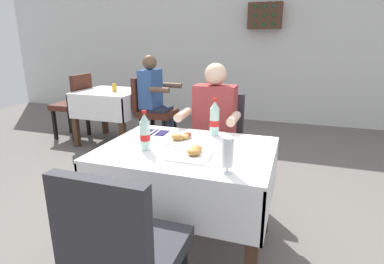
{
  "coord_description": "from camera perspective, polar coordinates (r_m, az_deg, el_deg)",
  "views": [
    {
      "loc": [
        0.61,
        -1.91,
        1.44
      ],
      "look_at": [
        -0.04,
        0.02,
        0.84
      ],
      "focal_mm": 29.02,
      "sensor_mm": 36.0,
      "label": 1
    }
  ],
  "objects": [
    {
      "name": "background_chair_right",
      "position": [
        4.29,
        -7.4,
        4.42
      ],
      "size": [
        0.5,
        0.44,
        0.97
      ],
      "color": "#4C2319",
      "rests_on": "ground"
    },
    {
      "name": "chair_far_diner_seat",
      "position": [
        2.87,
        4.64,
        -1.56
      ],
      "size": [
        0.44,
        0.5,
        0.97
      ],
      "color": "#2D2D33",
      "rests_on": "ground"
    },
    {
      "name": "back_wall",
      "position": [
        5.82,
        13.19,
        16.01
      ],
      "size": [
        11.0,
        0.12,
        2.87
      ],
      "primitive_type": "cube",
      "color": "silver",
      "rests_on": "ground"
    },
    {
      "name": "background_patron",
      "position": [
        4.24,
        -6.88,
        6.45
      ],
      "size": [
        0.46,
        0.5,
        1.26
      ],
      "color": "#282D42",
      "rests_on": "ground"
    },
    {
      "name": "plate_near_camera",
      "position": [
        1.91,
        0.05,
        -3.94
      ],
      "size": [
        0.25,
        0.25,
        0.06
      ],
      "color": "white",
      "rests_on": "main_dining_table"
    },
    {
      "name": "wall_bottle_rack",
      "position": [
        5.68,
        13.27,
        20.08
      ],
      "size": [
        0.56,
        0.21,
        0.42
      ],
      "color": "#472D1E"
    },
    {
      "name": "ground_plane",
      "position": [
        2.47,
        0.79,
        -19.2
      ],
      "size": [
        11.0,
        11.0,
        0.0
      ],
      "primitive_type": "plane",
      "color": "#66605B"
    },
    {
      "name": "main_dining_table",
      "position": [
        2.12,
        -0.87,
        -7.35
      ],
      "size": [
        1.12,
        0.86,
        0.76
      ],
      "color": "white",
      "rests_on": "ground"
    },
    {
      "name": "chair_near_camera_side",
      "position": [
        1.49,
        -12.23,
        -20.46
      ],
      "size": [
        0.44,
        0.5,
        0.97
      ],
      "color": "#2D2D33",
      "rests_on": "ground"
    },
    {
      "name": "cola_bottle_secondary",
      "position": [
        2.3,
        4.15,
        2.36
      ],
      "size": [
        0.07,
        0.07,
        0.28
      ],
      "color": "silver",
      "rests_on": "main_dining_table"
    },
    {
      "name": "plate_far_diner",
      "position": [
        2.19,
        -1.57,
        -1.18
      ],
      "size": [
        0.24,
        0.24,
        0.06
      ],
      "color": "white",
      "rests_on": "main_dining_table"
    },
    {
      "name": "background_dining_table",
      "position": [
        4.6,
        -14.61,
        4.97
      ],
      "size": [
        0.86,
        0.81,
        0.76
      ],
      "color": "white",
      "rests_on": "ground"
    },
    {
      "name": "background_chair_left",
      "position": [
        4.98,
        -20.81,
        5.15
      ],
      "size": [
        0.5,
        0.44,
        0.97
      ],
      "color": "#4C2319",
      "rests_on": "ground"
    },
    {
      "name": "cola_bottle_primary",
      "position": [
        2.01,
        -8.65,
        -0.15
      ],
      "size": [
        0.07,
        0.07,
        0.26
      ],
      "color": "silver",
      "rests_on": "main_dining_table"
    },
    {
      "name": "background_table_tumbler",
      "position": [
        4.47,
        -14.09,
        7.94
      ],
      "size": [
        0.06,
        0.06,
        0.11
      ],
      "primitive_type": "cylinder",
      "color": "gold",
      "rests_on": "background_dining_table"
    },
    {
      "name": "seated_diner_far",
      "position": [
        2.73,
        3.87,
        0.93
      ],
      "size": [
        0.5,
        0.46,
        1.26
      ],
      "color": "#282D42",
      "rests_on": "ground"
    },
    {
      "name": "napkin_cutlery_set",
      "position": [
        2.4,
        -6.64,
        -0.05
      ],
      "size": [
        0.17,
        0.19,
        0.01
      ],
      "color": "#231E4C",
      "rests_on": "main_dining_table"
    },
    {
      "name": "beer_glass_left",
      "position": [
        1.66,
        6.56,
        -4.21
      ],
      "size": [
        0.07,
        0.07,
        0.2
      ],
      "color": "white",
      "rests_on": "main_dining_table"
    }
  ]
}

